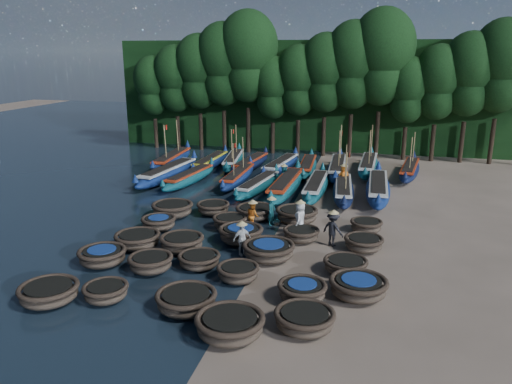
% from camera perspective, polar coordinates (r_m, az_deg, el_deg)
% --- Properties ---
extents(ground, '(120.00, 120.00, 0.00)m').
position_cam_1_polar(ground, '(26.09, 2.43, -4.49)').
color(ground, gray).
rests_on(ground, ground).
extents(foliage_wall, '(40.00, 3.00, 10.00)m').
position_cam_1_polar(foliage_wall, '(47.91, 8.23, 10.83)').
color(foliage_wall, black).
rests_on(foliage_wall, ground).
extents(coracle_0, '(2.47, 2.47, 0.73)m').
position_cam_1_polar(coracle_0, '(20.37, -22.59, -10.58)').
color(coracle_0, brown).
rests_on(coracle_0, ground).
extents(coracle_1, '(1.72, 1.72, 0.67)m').
position_cam_1_polar(coracle_1, '(19.83, -16.80, -10.86)').
color(coracle_1, brown).
rests_on(coracle_1, ground).
extents(coracle_2, '(2.25, 2.25, 0.74)m').
position_cam_1_polar(coracle_2, '(18.51, -7.98, -12.15)').
color(coracle_2, brown).
rests_on(coracle_2, ground).
extents(coracle_3, '(2.78, 2.78, 0.79)m').
position_cam_1_polar(coracle_3, '(16.84, -2.99, -14.94)').
color(coracle_3, brown).
rests_on(coracle_3, ground).
extents(coracle_4, '(2.43, 2.43, 0.72)m').
position_cam_1_polar(coracle_4, '(17.28, 5.58, -14.29)').
color(coracle_4, brown).
rests_on(coracle_4, ground).
extents(coracle_5, '(2.15, 2.15, 0.75)m').
position_cam_1_polar(coracle_5, '(22.95, -17.16, -6.98)').
color(coracle_5, brown).
rests_on(coracle_5, ground).
extents(coracle_6, '(2.33, 2.33, 0.74)m').
position_cam_1_polar(coracle_6, '(21.78, -11.96, -7.89)').
color(coracle_6, brown).
rests_on(coracle_6, ground).
extents(coracle_7, '(2.08, 2.08, 0.69)m').
position_cam_1_polar(coracle_7, '(20.53, -2.06, -9.15)').
color(coracle_7, brown).
rests_on(coracle_7, ground).
extents(coracle_8, '(2.12, 2.12, 0.71)m').
position_cam_1_polar(coracle_8, '(19.11, 5.31, -11.15)').
color(coracle_8, brown).
rests_on(coracle_8, ground).
extents(coracle_9, '(2.50, 2.50, 0.78)m').
position_cam_1_polar(coracle_9, '(19.61, 11.63, -10.56)').
color(coracle_9, brown).
rests_on(coracle_9, ground).
extents(coracle_10, '(2.69, 2.69, 0.75)m').
position_cam_1_polar(coracle_10, '(24.44, -13.39, -5.31)').
color(coracle_10, brown).
rests_on(coracle_10, ground).
extents(coracle_11, '(2.40, 2.40, 0.79)m').
position_cam_1_polar(coracle_11, '(23.60, -8.46, -5.74)').
color(coracle_11, brown).
rests_on(coracle_11, ground).
extents(coracle_12, '(2.22, 2.22, 0.64)m').
position_cam_1_polar(coracle_12, '(21.86, -6.50, -7.71)').
color(coracle_12, brown).
rests_on(coracle_12, ground).
extents(coracle_13, '(2.38, 2.38, 0.78)m').
position_cam_1_polar(coracle_13, '(22.50, 1.46, -6.67)').
color(coracle_13, brown).
rests_on(coracle_13, ground).
extents(coracle_14, '(1.90, 1.90, 0.64)m').
position_cam_1_polar(coracle_14, '(21.56, 10.19, -8.22)').
color(coracle_14, brown).
rests_on(coracle_14, ground).
extents(coracle_15, '(2.16, 2.16, 0.72)m').
position_cam_1_polar(coracle_15, '(26.57, -11.06, -3.44)').
color(coracle_15, brown).
rests_on(coracle_15, ground).
extents(coracle_16, '(2.05, 2.05, 0.72)m').
position_cam_1_polar(coracle_16, '(26.26, -3.00, -3.41)').
color(coracle_16, brown).
rests_on(coracle_16, ground).
extents(coracle_17, '(2.46, 2.46, 0.83)m').
position_cam_1_polar(coracle_17, '(24.34, -1.75, -4.82)').
color(coracle_17, brown).
rests_on(coracle_17, ground).
extents(coracle_18, '(1.98, 1.98, 0.68)m').
position_cam_1_polar(coracle_18, '(24.67, 5.19, -4.80)').
color(coracle_18, brown).
rests_on(coracle_18, ground).
extents(coracle_19, '(2.18, 2.18, 0.69)m').
position_cam_1_polar(coracle_19, '(23.99, 12.21, -5.71)').
color(coracle_19, brown).
rests_on(coracle_19, ground).
extents(coracle_20, '(2.51, 2.51, 0.83)m').
position_cam_1_polar(coracle_20, '(28.48, -9.53, -1.93)').
color(coracle_20, brown).
rests_on(coracle_20, ground).
extents(coracle_21, '(2.07, 2.07, 0.71)m').
position_cam_1_polar(coracle_21, '(28.63, -4.92, -1.81)').
color(coracle_21, brown).
rests_on(coracle_21, ground).
extents(coracle_22, '(2.56, 2.56, 0.74)m').
position_cam_1_polar(coracle_22, '(27.77, -0.10, -2.28)').
color(coracle_22, brown).
rests_on(coracle_22, ground).
extents(coracle_23, '(2.60, 2.60, 0.81)m').
position_cam_1_polar(coracle_23, '(27.27, 4.70, -2.59)').
color(coracle_23, brown).
rests_on(coracle_23, ground).
extents(coracle_24, '(1.68, 1.68, 0.65)m').
position_cam_1_polar(coracle_24, '(26.42, 12.49, -3.74)').
color(coracle_24, brown).
rests_on(coracle_24, ground).
extents(long_boat_1, '(2.48, 8.61, 1.53)m').
position_cam_1_polar(long_boat_1, '(36.53, -10.01, 2.18)').
color(long_boat_1, navy).
rests_on(long_boat_1, ground).
extents(long_boat_2, '(2.26, 7.26, 1.29)m').
position_cam_1_polar(long_boat_2, '(35.37, -7.61, 1.68)').
color(long_boat_2, '#105A5E').
rests_on(long_boat_2, ground).
extents(long_boat_3, '(1.31, 7.43, 3.16)m').
position_cam_1_polar(long_boat_3, '(35.16, -2.08, 1.74)').
color(long_boat_3, navy).
rests_on(long_boat_3, ground).
extents(long_boat_4, '(2.36, 7.19, 1.28)m').
position_cam_1_polar(long_boat_4, '(33.06, 0.24, 0.81)').
color(long_boat_4, '#105A5E').
rests_on(long_boat_4, ground).
extents(long_boat_5, '(1.76, 8.70, 1.53)m').
position_cam_1_polar(long_boat_5, '(32.62, 3.43, 0.75)').
color(long_boat_5, '#105A5E').
rests_on(long_boat_5, ground).
extents(long_boat_6, '(1.39, 7.92, 1.39)m').
position_cam_1_polar(long_boat_6, '(32.73, 6.86, 0.62)').
color(long_boat_6, '#105A5E').
rests_on(long_boat_6, ground).
extents(long_boat_7, '(1.92, 7.65, 3.26)m').
position_cam_1_polar(long_boat_7, '(32.20, 9.96, 0.21)').
color(long_boat_7, '#0F1238').
rests_on(long_boat_7, ground).
extents(long_boat_8, '(1.62, 8.76, 1.54)m').
position_cam_1_polar(long_boat_8, '(32.80, 13.77, 0.41)').
color(long_boat_8, navy).
rests_on(long_boat_8, ground).
extents(long_boat_9, '(1.94, 8.52, 3.62)m').
position_cam_1_polar(long_boat_9, '(40.96, -9.58, 3.67)').
color(long_boat_9, navy).
rests_on(long_boat_9, ground).
extents(long_boat_10, '(1.58, 7.47, 1.32)m').
position_cam_1_polar(long_boat_10, '(39.99, -5.21, 3.42)').
color(long_boat_10, navy).
rests_on(long_boat_10, ground).
extents(long_boat_11, '(2.41, 7.61, 3.27)m').
position_cam_1_polar(long_boat_11, '(40.45, -2.60, 3.64)').
color(long_boat_11, '#105A5E').
rests_on(long_boat_11, ground).
extents(long_boat_12, '(2.13, 7.35, 1.30)m').
position_cam_1_polar(long_boat_12, '(39.34, -0.61, 3.27)').
color(long_boat_12, '#0F1238').
rests_on(long_boat_12, ground).
extents(long_boat_13, '(2.42, 7.73, 1.37)m').
position_cam_1_polar(long_boat_13, '(38.64, 2.86, 3.06)').
color(long_boat_13, navy).
rests_on(long_boat_13, ground).
extents(long_boat_14, '(1.67, 7.42, 1.31)m').
position_cam_1_polar(long_boat_14, '(38.51, 5.90, 2.91)').
color(long_boat_14, '#105A5E').
rests_on(long_boat_14, ground).
extents(long_boat_15, '(1.84, 8.62, 3.66)m').
position_cam_1_polar(long_boat_15, '(37.91, 9.32, 2.71)').
color(long_boat_15, navy).
rests_on(long_boat_15, ground).
extents(long_boat_16, '(1.70, 8.35, 3.55)m').
position_cam_1_polar(long_boat_16, '(39.27, 12.69, 2.96)').
color(long_boat_16, '#105A5E').
rests_on(long_boat_16, ground).
extents(long_boat_17, '(2.28, 7.48, 3.20)m').
position_cam_1_polar(long_boat_17, '(38.87, 17.14, 2.42)').
color(long_boat_17, '#0F1238').
rests_on(long_boat_17, ground).
extents(fisherman_0, '(0.66, 0.93, 2.00)m').
position_cam_1_polar(fisherman_0, '(25.27, 5.08, -2.94)').
color(fisherman_0, silver).
rests_on(fisherman_0, ground).
extents(fisherman_1, '(0.52, 0.63, 1.73)m').
position_cam_1_polar(fisherman_1, '(26.71, 1.79, -2.00)').
color(fisherman_1, '#1A646D').
rests_on(fisherman_1, ground).
extents(fisherman_2, '(0.92, 0.94, 1.73)m').
position_cam_1_polar(fisherman_2, '(26.06, -0.37, -2.58)').
color(fisherman_2, orange).
rests_on(fisherman_2, ground).
extents(fisherman_3, '(1.28, 1.10, 1.92)m').
position_cam_1_polar(fisherman_3, '(24.17, 8.79, -4.10)').
color(fisherman_3, black).
rests_on(fisherman_3, ground).
extents(fisherman_4, '(0.91, 0.92, 1.75)m').
position_cam_1_polar(fisherman_4, '(22.84, -1.62, -5.23)').
color(fisherman_4, silver).
rests_on(fisherman_4, ground).
extents(fisherman_5, '(0.99, 1.49, 1.74)m').
position_cam_1_polar(fisherman_5, '(34.27, 3.22, 1.89)').
color(fisherman_5, '#1A646D').
rests_on(fisherman_5, ground).
extents(fisherman_6, '(0.99, 0.86, 1.91)m').
position_cam_1_polar(fisherman_6, '(34.06, 9.99, 1.76)').
color(fisherman_6, orange).
rests_on(fisherman_6, ground).
extents(tree_0, '(3.68, 3.68, 8.68)m').
position_cam_1_polar(tree_0, '(48.76, -11.66, 11.90)').
color(tree_0, black).
rests_on(tree_0, ground).
extents(tree_1, '(4.09, 4.09, 9.65)m').
position_cam_1_polar(tree_1, '(47.78, -9.15, 12.76)').
color(tree_1, black).
rests_on(tree_1, ground).
extents(tree_2, '(4.51, 4.51, 10.63)m').
position_cam_1_polar(tree_2, '(46.91, -6.52, 13.62)').
color(tree_2, black).
rests_on(tree_2, ground).
extents(tree_3, '(4.92, 4.92, 11.60)m').
position_cam_1_polar(tree_3, '(46.15, -3.78, 14.49)').
color(tree_3, black).
rests_on(tree_3, ground).
extents(tree_4, '(5.34, 5.34, 12.58)m').
position_cam_1_polar(tree_4, '(45.50, -0.93, 15.36)').
color(tree_4, black).
rests_on(tree_4, ground).
extents(tree_5, '(3.68, 3.68, 8.68)m').
position_cam_1_polar(tree_5, '(45.07, 1.98, 11.91)').
color(tree_5, black).
rests_on(tree_5, ground).
extents(tree_6, '(4.09, 4.09, 9.65)m').
position_cam_1_polar(tree_6, '(44.61, 4.95, 12.69)').
color(tree_6, black).
rests_on(tree_6, ground).
extents(tree_7, '(4.51, 4.51, 10.63)m').
position_cam_1_polar(tree_7, '(44.28, 8.00, 13.45)').
color(tree_7, black).
rests_on(tree_7, ground).
extents(tree_8, '(4.92, 4.92, 11.60)m').
position_cam_1_polar(tree_8, '(44.07, 11.10, 14.18)').
color(tree_8, black).
rests_on(tree_8, ground).
extents(tree_9, '(5.34, 5.34, 12.58)m').
position_cam_1_polar(tree_9, '(44.00, 14.24, 14.88)').
color(tree_9, black).
rests_on(tree_9, ground).
extents(tree_10, '(3.68, 3.68, 8.68)m').
position_cam_1_polar(tree_10, '(44.16, 17.03, 11.16)').
color(tree_10, black).
rests_on(tree_10, ground).
extents(tree_11, '(4.09, 4.09, 9.65)m').
position_cam_1_polar(tree_11, '(44.29, 20.13, 11.78)').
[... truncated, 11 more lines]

